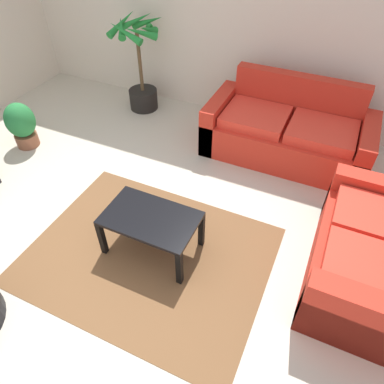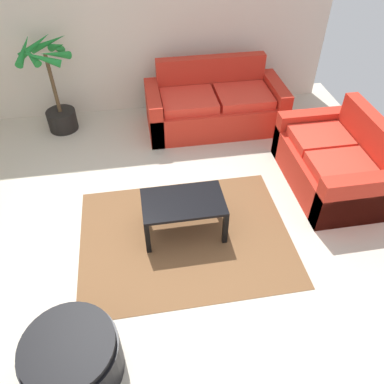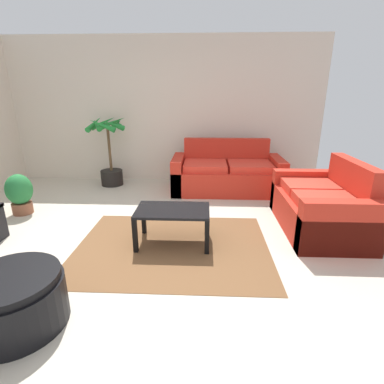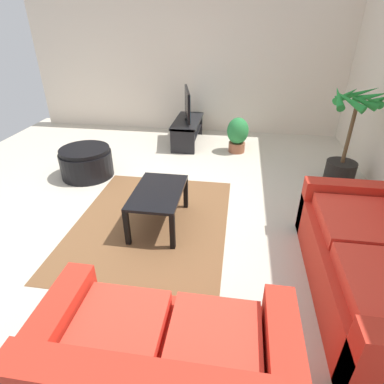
{
  "view_description": "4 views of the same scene",
  "coord_description": "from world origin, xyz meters",
  "px_view_note": "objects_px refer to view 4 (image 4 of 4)",
  "views": [
    {
      "loc": [
        1.63,
        -1.47,
        2.69
      ],
      "look_at": [
        0.61,
        0.75,
        0.4
      ],
      "focal_mm": 32.84,
      "sensor_mm": 36.0,
      "label": 1
    },
    {
      "loc": [
        0.04,
        -2.49,
        3.08
      ],
      "look_at": [
        0.52,
        0.37,
        0.46
      ],
      "focal_mm": 35.79,
      "sensor_mm": 36.0,
      "label": 2
    },
    {
      "loc": [
        0.78,
        -2.8,
        1.68
      ],
      "look_at": [
        0.64,
        0.35,
        0.61
      ],
      "focal_mm": 27.29,
      "sensor_mm": 36.0,
      "label": 3
    },
    {
      "loc": [
        3.26,
        1.08,
        2.06
      ],
      "look_at": [
        0.47,
        0.66,
        0.47
      ],
      "focal_mm": 29.39,
      "sensor_mm": 36.0,
      "label": 4
    }
  ],
  "objects_px": {
    "couch_loveseat": "(161,378)",
    "potted_plant_small": "(238,134)",
    "tv": "(187,104)",
    "couch_main": "(380,269)",
    "coffee_table": "(158,196)",
    "ottoman": "(86,162)",
    "potted_palm": "(348,142)",
    "tv_stand": "(187,128)"
  },
  "relations": [
    {
      "from": "couch_loveseat",
      "to": "potted_plant_small",
      "type": "bearing_deg",
      "value": 175.61
    },
    {
      "from": "tv",
      "to": "couch_main",
      "type": "bearing_deg",
      "value": 32.0
    },
    {
      "from": "couch_loveseat",
      "to": "coffee_table",
      "type": "height_order",
      "value": "couch_loveseat"
    },
    {
      "from": "potted_plant_small",
      "to": "ottoman",
      "type": "bearing_deg",
      "value": -59.37
    },
    {
      "from": "tv",
      "to": "coffee_table",
      "type": "distance_m",
      "value": 2.64
    },
    {
      "from": "couch_main",
      "to": "potted_palm",
      "type": "distance_m",
      "value": 2.23
    },
    {
      "from": "couch_main",
      "to": "potted_palm",
      "type": "height_order",
      "value": "potted_palm"
    },
    {
      "from": "tv_stand",
      "to": "tv",
      "type": "relative_size",
      "value": 1.26
    },
    {
      "from": "coffee_table",
      "to": "ottoman",
      "type": "relative_size",
      "value": 1.14
    },
    {
      "from": "tv_stand",
      "to": "ottoman",
      "type": "relative_size",
      "value": 1.49
    },
    {
      "from": "coffee_table",
      "to": "potted_plant_small",
      "type": "xyz_separation_m",
      "value": [
        -2.32,
        0.8,
        -0.05
      ]
    },
    {
      "from": "couch_loveseat",
      "to": "potted_palm",
      "type": "relative_size",
      "value": 1.13
    },
    {
      "from": "couch_loveseat",
      "to": "potted_plant_small",
      "type": "distance_m",
      "value": 4.19
    },
    {
      "from": "couch_main",
      "to": "ottoman",
      "type": "height_order",
      "value": "couch_main"
    },
    {
      "from": "couch_loveseat",
      "to": "tv_stand",
      "type": "distance_m",
      "value": 4.52
    },
    {
      "from": "couch_main",
      "to": "potted_plant_small",
      "type": "bearing_deg",
      "value": -158.62
    },
    {
      "from": "couch_loveseat",
      "to": "potted_palm",
      "type": "bearing_deg",
      "value": 151.38
    },
    {
      "from": "couch_main",
      "to": "potted_plant_small",
      "type": "distance_m",
      "value": 3.3
    },
    {
      "from": "tv_stand",
      "to": "potted_plant_small",
      "type": "relative_size",
      "value": 1.85
    },
    {
      "from": "tv",
      "to": "potted_plant_small",
      "type": "xyz_separation_m",
      "value": [
        0.3,
        0.9,
        -0.4
      ]
    },
    {
      "from": "ottoman",
      "to": "couch_loveseat",
      "type": "bearing_deg",
      "value": 31.92
    },
    {
      "from": "potted_plant_small",
      "to": "couch_main",
      "type": "bearing_deg",
      "value": 21.38
    },
    {
      "from": "tv",
      "to": "potted_plant_small",
      "type": "bearing_deg",
      "value": 71.63
    },
    {
      "from": "tv",
      "to": "coffee_table",
      "type": "height_order",
      "value": "tv"
    },
    {
      "from": "potted_palm",
      "to": "ottoman",
      "type": "height_order",
      "value": "potted_palm"
    },
    {
      "from": "potted_palm",
      "to": "potted_plant_small",
      "type": "distance_m",
      "value": 1.74
    },
    {
      "from": "potted_palm",
      "to": "potted_plant_small",
      "type": "xyz_separation_m",
      "value": [
        -0.88,
        -1.48,
        -0.26
      ]
    },
    {
      "from": "tv",
      "to": "ottoman",
      "type": "distance_m",
      "value": 2.05
    },
    {
      "from": "couch_loveseat",
      "to": "coffee_table",
      "type": "distance_m",
      "value": 1.92
    },
    {
      "from": "potted_plant_small",
      "to": "coffee_table",
      "type": "bearing_deg",
      "value": -19.01
    },
    {
      "from": "tv_stand",
      "to": "potted_palm",
      "type": "xyz_separation_m",
      "value": [
        1.18,
        2.39,
        0.29
      ]
    },
    {
      "from": "couch_loveseat",
      "to": "ottoman",
      "type": "xyz_separation_m",
      "value": [
        -2.91,
        -1.81,
        -0.09
      ]
    },
    {
      "from": "tv",
      "to": "potted_palm",
      "type": "height_order",
      "value": "potted_palm"
    },
    {
      "from": "potted_plant_small",
      "to": "potted_palm",
      "type": "bearing_deg",
      "value": 59.24
    },
    {
      "from": "couch_main",
      "to": "potted_plant_small",
      "type": "relative_size",
      "value": 3.24
    },
    {
      "from": "tv_stand",
      "to": "potted_palm",
      "type": "relative_size",
      "value": 0.85
    },
    {
      "from": "coffee_table",
      "to": "potted_palm",
      "type": "distance_m",
      "value": 2.7
    },
    {
      "from": "couch_loveseat",
      "to": "tv_stand",
      "type": "relative_size",
      "value": 1.34
    },
    {
      "from": "tv",
      "to": "potted_palm",
      "type": "relative_size",
      "value": 0.67
    },
    {
      "from": "couch_main",
      "to": "coffee_table",
      "type": "distance_m",
      "value": 2.14
    },
    {
      "from": "potted_plant_small",
      "to": "tv_stand",
      "type": "bearing_deg",
      "value": -108.27
    },
    {
      "from": "couch_main",
      "to": "potted_plant_small",
      "type": "xyz_separation_m",
      "value": [
        -3.07,
        -1.2,
        0.02
      ]
    }
  ]
}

